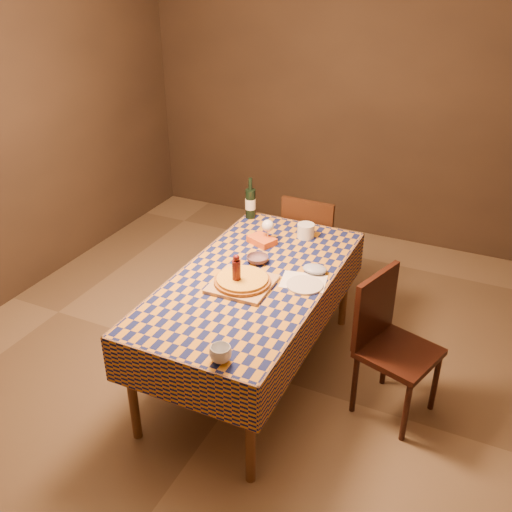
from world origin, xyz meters
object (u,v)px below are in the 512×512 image
at_px(wine_bottle, 250,203).
at_px(cutting_board, 242,284).
at_px(pizza, 242,280).
at_px(chair_far, 311,242).
at_px(dining_table, 253,288).
at_px(bowl, 258,259).
at_px(white_plate, 305,285).
at_px(chair_right, 389,338).

bearing_deg(wine_bottle, cutting_board, -67.21).
bearing_deg(wine_bottle, pizza, -67.21).
relative_size(cutting_board, pizza, 0.88).
bearing_deg(cutting_board, chair_far, 88.87).
height_order(cutting_board, chair_far, chair_far).
relative_size(dining_table, chair_far, 1.98).
height_order(cutting_board, bowl, bowl).
bearing_deg(white_plate, pizza, -155.39).
xyz_separation_m(wine_bottle, chair_far, (0.42, 0.26, -0.37)).
bearing_deg(bowl, wine_bottle, 119.34).
distance_m(pizza, chair_far, 1.23).
relative_size(dining_table, cutting_board, 5.07).
bearing_deg(pizza, cutting_board, 0.00).
bearing_deg(pizza, chair_far, 88.87).
bearing_deg(chair_right, white_plate, -176.39).
relative_size(pizza, chair_right, 0.44).
relative_size(dining_table, white_plate, 8.12).
height_order(dining_table, chair_far, chair_far).
relative_size(dining_table, bowl, 12.74).
distance_m(cutting_board, chair_right, 0.95).
bearing_deg(white_plate, dining_table, -172.77).
distance_m(cutting_board, bowl, 0.31).
relative_size(wine_bottle, white_plate, 1.42).
distance_m(white_plate, chair_right, 0.60).
height_order(cutting_board, pizza, pizza).
height_order(dining_table, white_plate, white_plate).
height_order(wine_bottle, chair_right, wine_bottle).
relative_size(wine_bottle, chair_far, 0.35).
relative_size(cutting_board, wine_bottle, 1.13).
relative_size(dining_table, pizza, 4.46).
bearing_deg(chair_right, chair_far, 131.08).
xyz_separation_m(dining_table, wine_bottle, (-0.41, 0.82, 0.20)).
distance_m(cutting_board, wine_bottle, 1.03).
distance_m(dining_table, chair_right, 0.90).
height_order(bowl, chair_far, chair_far).
distance_m(bowl, wine_bottle, 0.73).
relative_size(dining_table, chair_right, 1.98).
distance_m(cutting_board, pizza, 0.03).
xyz_separation_m(white_plate, chair_right, (0.54, 0.03, -0.25)).
xyz_separation_m(dining_table, chair_far, (0.01, 1.08, -0.17)).
distance_m(dining_table, chair_far, 1.09).
bearing_deg(chair_far, bowl, -94.15).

